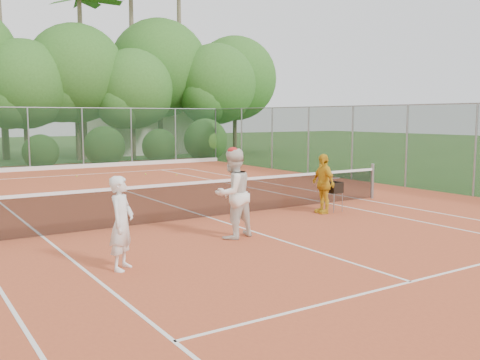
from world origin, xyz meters
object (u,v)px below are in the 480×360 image
at_px(player_center_grp, 233,193).
at_px(player_yellow, 323,184).
at_px(ball_hopper, 334,188).
at_px(player_white, 122,223).

bearing_deg(player_center_grp, player_yellow, 18.22).
distance_m(player_center_grp, player_yellow, 3.79).
xyz_separation_m(player_center_grp, ball_hopper, (4.02, 1.20, -0.32)).
xyz_separation_m(player_yellow, ball_hopper, (0.42, 0.02, -0.16)).
xyz_separation_m(player_white, ball_hopper, (6.85, 2.19, -0.16)).
distance_m(player_yellow, ball_hopper, 0.45).
bearing_deg(player_center_grp, ball_hopper, 16.67).
xyz_separation_m(player_center_grp, player_yellow, (3.60, 1.18, -0.16)).
distance_m(player_center_grp, ball_hopper, 4.21).
xyz_separation_m(player_white, player_center_grp, (2.84, 0.99, 0.16)).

